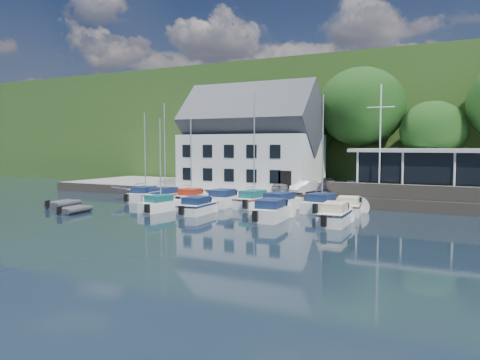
{
  "coord_description": "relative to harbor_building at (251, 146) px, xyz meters",
  "views": [
    {
      "loc": [
        14.93,
        -28.45,
        5.4
      ],
      "look_at": [
        -4.46,
        9.0,
        2.26
      ],
      "focal_mm": 35.0,
      "sensor_mm": 36.0,
      "label": 1
    }
  ],
  "objects": [
    {
      "name": "ground",
      "position": [
        7.0,
        -16.5,
        -5.35
      ],
      "size": [
        180.0,
        180.0,
        0.0
      ],
      "primitive_type": "plane",
      "color": "black",
      "rests_on": "ground"
    },
    {
      "name": "quay",
      "position": [
        7.0,
        1.0,
        -4.85
      ],
      "size": [
        60.0,
        13.0,
        1.0
      ],
      "primitive_type": "cube",
      "color": "gray",
      "rests_on": "ground"
    },
    {
      "name": "quay_face",
      "position": [
        7.0,
        -5.5,
        -4.85
      ],
      "size": [
        60.0,
        0.3,
        1.0
      ],
      "primitive_type": "cube",
      "color": "#685E53",
      "rests_on": "ground"
    },
    {
      "name": "hillside",
      "position": [
        7.0,
        45.5,
        2.65
      ],
      "size": [
        160.0,
        75.0,
        16.0
      ],
      "primitive_type": "cube",
      "color": "#2C5620",
      "rests_on": "ground"
    },
    {
      "name": "field_patch",
      "position": [
        15.0,
        53.5,
        10.8
      ],
      "size": [
        50.0,
        30.0,
        0.3
      ],
      "primitive_type": "cube",
      "color": "#4D5C2E",
      "rests_on": "hillside"
    },
    {
      "name": "harbor_building",
      "position": [
        0.0,
        0.0,
        0.0
      ],
      "size": [
        14.4,
        8.2,
        8.7
      ],
      "primitive_type": null,
      "color": "white",
      "rests_on": "quay"
    },
    {
      "name": "club_pavilion",
      "position": [
        18.0,
        -0.5,
        -2.3
      ],
      "size": [
        13.2,
        7.2,
        4.1
      ],
      "primitive_type": null,
      "color": "black",
      "rests_on": "quay"
    },
    {
      "name": "seawall",
      "position": [
        19.0,
        -5.1,
        -3.75
      ],
      "size": [
        18.0,
        0.5,
        1.2
      ],
      "primitive_type": "cube",
      "color": "#685E53",
      "rests_on": "quay"
    },
    {
      "name": "gangway",
      "position": [
        -9.5,
        -7.5,
        -5.35
      ],
      "size": [
        1.2,
        6.0,
        1.4
      ],
      "primitive_type": null,
      "color": "silver",
      "rests_on": "ground"
    },
    {
      "name": "car_silver",
      "position": [
        5.04,
        -3.02,
        -3.71
      ],
      "size": [
        1.66,
        3.8,
        1.28
      ],
      "primitive_type": "imported",
      "rotation": [
        0.0,
        0.0,
        0.04
      ],
      "color": "silver",
      "rests_on": "quay"
    },
    {
      "name": "car_white",
      "position": [
        7.46,
        -3.89,
        -3.78
      ],
      "size": [
        2.12,
        3.65,
        1.14
      ],
      "primitive_type": "imported",
      "rotation": [
        0.0,
        0.0,
        -0.28
      ],
      "color": "silver",
      "rests_on": "quay"
    },
    {
      "name": "car_dgrey",
      "position": [
        9.52,
        -3.36,
        -3.71
      ],
      "size": [
        2.67,
        4.71,
        1.29
      ],
      "primitive_type": "imported",
      "rotation": [
        0.0,
        0.0,
        0.21
      ],
      "color": "#2F2E34",
      "rests_on": "quay"
    },
    {
      "name": "car_blue",
      "position": [
        11.77,
        -3.15,
        -3.7
      ],
      "size": [
        2.24,
        4.04,
        1.31
      ],
      "primitive_type": "imported",
      "rotation": [
        0.0,
        0.0,
        0.2
      ],
      "color": "#325299",
      "rests_on": "quay"
    },
    {
      "name": "flagpole",
      "position": [
        14.19,
        -4.09,
        0.41
      ],
      "size": [
        2.29,
        0.2,
        9.53
      ],
      "primitive_type": null,
      "color": "white",
      "rests_on": "quay"
    },
    {
      "name": "tree_1",
      "position": [
        -4.04,
        6.03,
        1.34
      ],
      "size": [
        8.32,
        8.32,
        11.37
      ],
      "primitive_type": null,
      "color": "#11330F",
      "rests_on": "quay"
    },
    {
      "name": "tree_2",
      "position": [
        3.85,
        6.08,
        0.6
      ],
      "size": [
        7.24,
        7.24,
        9.9
      ],
      "primitive_type": null,
      "color": "#11330F",
      "rests_on": "quay"
    },
    {
      "name": "tree_3",
      "position": [
        10.41,
        5.26,
        1.96
      ],
      "size": [
        9.24,
        9.24,
        12.62
      ],
      "primitive_type": null,
      "color": "#11330F",
      "rests_on": "quay"
    },
    {
      "name": "tree_4",
      "position": [
        17.55,
        4.85,
        0.03
      ],
      "size": [
        6.41,
        6.41,
        8.76
      ],
      "primitive_type": null,
      "color": "#11330F",
      "rests_on": "quay"
    },
    {
      "name": "boat_r1_0",
      "position": [
        -6.89,
        -9.18,
        -1.02
      ],
      "size": [
        2.92,
        6.44,
        8.65
      ],
      "primitive_type": null,
      "rotation": [
        0.0,
        0.0,
        0.15
      ],
      "color": "white",
      "rests_on": "ground"
    },
    {
      "name": "boat_r1_1",
      "position": [
        -4.65,
        -9.07,
        -1.02
      ],
      "size": [
        2.77,
        6.23,
        8.66
      ],
      "primitive_type": null,
      "rotation": [
        0.0,
        0.0,
        -0.11
      ],
      "color": "white",
      "rests_on": "ground"
    },
    {
      "name": "boat_r1_2",
      "position": [
        -1.75,
        -8.99,
        -1.02
      ],
      "size": [
        2.11,
        5.35,
        8.66
      ],
      "primitive_type": null,
      "rotation": [
        0.0,
        0.0,
        0.04
      ],
      "color": "white",
      "rests_on": "ground"
    },
    {
      "name": "boat_r1_3",
      "position": [
        1.7,
        -9.02,
        -4.6
      ],
      "size": [
        2.55,
        6.03,
        1.5
      ],
      "primitive_type": null,
      "rotation": [
        0.0,
        0.0,
        0.07
      ],
      "color": "white",
      "rests_on": "ground"
    },
    {
      "name": "boat_r1_4",
      "position": [
        4.51,
        -8.65,
        -0.7
      ],
      "size": [
        2.62,
        6.24,
        9.29
      ],
      "primitive_type": null,
      "rotation": [
        0.0,
        0.0,
        -0.12
      ],
      "color": "white",
      "rests_on": "ground"
    },
    {
      "name": "boat_r1_5",
      "position": [
        7.04,
        -8.79,
        -4.61
      ],
      "size": [
        3.16,
        6.63,
        1.47
      ],
      "primitive_type": null,
      "rotation": [
        0.0,
        0.0,
        -0.16
      ],
      "color": "white",
      "rests_on": "ground"
    },
    {
      "name": "boat_r1_6",
      "position": [
        10.55,
        -8.52,
        -0.71
      ],
      "size": [
        2.75,
        6.16,
        9.27
      ],
      "primitive_type": null,
      "rotation": [
        0.0,
        0.0,
        -0.08
      ],
      "color": "white",
      "rests_on": "ground"
    },
    {
      "name": "boat_r1_7",
      "position": [
        12.83,
        -8.85,
        -4.65
      ],
      "size": [
        2.77,
        5.35,
        1.4
      ],
      "primitive_type": null,
      "rotation": [
        0.0,
        0.0,
        0.16
      ],
      "color": "white",
      "rests_on": "ground"
    },
    {
      "name": "boat_r2_1",
      "position": [
        -1.29,
        -14.2,
        -1.23
      ],
      "size": [
        2.34,
        5.76,
        8.24
      ],
      "primitive_type": null,
      "rotation": [
        0.0,
        0.0,
        -0.13
      ],
      "color": "white",
      "rests_on": "ground"
    },
    {
      "name": "boat_r2_2",
      "position": [
        2.13,
        -13.98,
        -4.67
      ],
      "size": [
        2.21,
        5.56,
        1.37
      ],
      "primitive_type": null,
      "rotation": [
        0.0,
        0.0,
        0.05
      ],
      "color": "white",
      "rests_on": "ground"
    },
    {
      "name": "boat_r2_3",
      "position": [
        8.55,
        -14.04,
        -4.59
      ],
      "size": [
        2.55,
        6.49,
        1.53
      ],
      "primitive_type": null,
      "rotation": [
        0.0,
        0.0,
        0.08
      ],
      "color": "white",
      "rests_on": "ground"
    },
    {
      "name": "boat_r2_4",
      "position": [
        13.21,
        -14.02,
        -4.58
      ],
      "size": [
        2.17,
        5.75,
        1.54
      ],
      "primitive_type": null,
      "rotation": [
        0.0,
        0.0,
        0.06
      ],
      "color": "white",
      "rests_on": "ground"
    },
    {
      "name": "dinghy_0",
      "position": [
        -10.51,
        -16.04,
        -4.99
      ],
      "size": [
        2.26,
        3.34,
        0.73
      ],
      "primitive_type": null,
      "rotation": [
        0.0,
        0.0,
        0.13
      ],
      "color": "#35353A",
      "rests_on": "ground"
    },
    {
      "name": "dinghy_1",
      "position": [
        -6.89,
        -18.17,
        -5.02
      ],
      "size": [
        1.98,
        3.02,
        0.67
      ],
      "primitive_type": null,
      "rotation": [
        0.0,
        0.0,
        0.09
      ],
      "color": "#35353A",
      "rests_on": "ground"
    }
  ]
}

